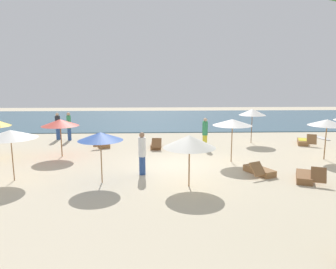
% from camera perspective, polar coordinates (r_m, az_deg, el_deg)
% --- Properties ---
extents(ground_plane, '(60.00, 60.00, 0.00)m').
position_cam_1_polar(ground_plane, '(15.79, 1.30, -5.40)').
color(ground_plane, beige).
extents(ocean_water, '(48.00, 16.00, 0.06)m').
position_cam_1_polar(ocean_water, '(32.46, -0.44, 2.78)').
color(ocean_water, '#3D6075').
rests_on(ocean_water, ground_plane).
extents(umbrella_0, '(2.06, 2.06, 2.06)m').
position_cam_1_polar(umbrella_0, '(12.28, 3.87, -1.25)').
color(umbrella_0, olive).
rests_on(umbrella_0, ground_plane).
extents(umbrella_1, '(1.98, 1.98, 2.05)m').
position_cam_1_polar(umbrella_1, '(17.94, -18.81, 2.03)').
color(umbrella_1, olive).
rests_on(umbrella_1, ground_plane).
extents(umbrella_2, '(1.97, 1.97, 2.19)m').
position_cam_1_polar(umbrella_2, '(16.21, 11.51, 2.15)').
color(umbrella_2, olive).
rests_on(umbrella_2, ground_plane).
extents(umbrella_4, '(1.81, 1.81, 2.10)m').
position_cam_1_polar(umbrella_4, '(12.97, -12.05, -0.34)').
color(umbrella_4, olive).
rests_on(umbrella_4, ground_plane).
extents(umbrella_5, '(1.89, 1.89, 2.12)m').
position_cam_1_polar(umbrella_5, '(18.32, 26.68, 1.93)').
color(umbrella_5, olive).
rests_on(umbrella_5, ground_plane).
extents(umbrella_7, '(2.14, 2.14, 2.14)m').
position_cam_1_polar(umbrella_7, '(14.45, -26.47, 0.05)').
color(umbrella_7, olive).
rests_on(umbrella_7, ground_plane).
extents(umbrella_8, '(1.72, 1.72, 2.22)m').
position_cam_1_polar(umbrella_8, '(21.33, 14.92, 3.90)').
color(umbrella_8, brown).
rests_on(umbrella_8, ground_plane).
extents(lounger_0, '(1.19, 1.76, 0.72)m').
position_cam_1_polar(lounger_0, '(14.52, 23.46, -6.98)').
color(lounger_0, brown).
rests_on(lounger_0, ground_plane).
extents(lounger_3, '(1.25, 1.78, 0.68)m').
position_cam_1_polar(lounger_3, '(14.76, 16.05, -6.25)').
color(lounger_3, olive).
rests_on(lounger_3, ground_plane).
extents(lounger_4, '(1.08, 1.75, 0.73)m').
position_cam_1_polar(lounger_4, '(20.15, -11.65, -1.66)').
color(lounger_4, olive).
rests_on(lounger_4, ground_plane).
extents(lounger_5, '(0.67, 1.71, 0.70)m').
position_cam_1_polar(lounger_5, '(19.40, -2.14, -1.92)').
color(lounger_5, brown).
rests_on(lounger_5, ground_plane).
extents(lounger_6, '(1.14, 1.74, 0.74)m').
position_cam_1_polar(lounger_6, '(22.20, 23.16, -1.17)').
color(lounger_6, olive).
rests_on(lounger_6, ground_plane).
extents(person_0, '(0.36, 0.36, 1.90)m').
position_cam_1_polar(person_0, '(14.00, -4.67, -3.36)').
color(person_0, '#2D4C8C').
rests_on(person_0, ground_plane).
extents(person_1, '(0.36, 0.36, 1.92)m').
position_cam_1_polar(person_1, '(22.59, -17.37, 1.51)').
color(person_1, '#2D4C8C').
rests_on(person_1, ground_plane).
extents(person_2, '(0.43, 0.43, 1.85)m').
position_cam_1_polar(person_2, '(19.36, 6.66, 0.32)').
color(person_2, yellow).
rests_on(person_2, ground_plane).
extents(person_3, '(0.36, 0.36, 1.86)m').
position_cam_1_polar(person_3, '(23.12, -19.19, 1.46)').
color(person_3, '#2D4C8C').
rests_on(person_3, ground_plane).
extents(surfboard, '(0.66, 1.89, 0.07)m').
position_cam_1_polar(surfboard, '(24.95, 25.90, -0.52)').
color(surfboard, silver).
rests_on(surfboard, ground_plane).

